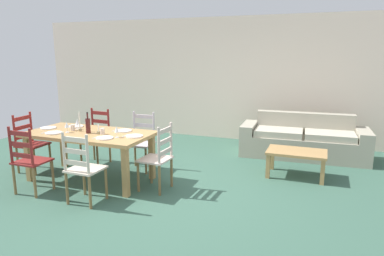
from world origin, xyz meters
name	(u,v)px	position (x,y,z in m)	size (l,w,h in m)	color
ground_plane	(168,188)	(0.00, 0.00, -0.01)	(9.60, 9.60, 0.02)	#375C4B
wall_far	(229,79)	(0.00, 3.30, 1.35)	(9.60, 0.16, 2.70)	beige
dining_table	(89,138)	(-1.24, -0.13, 0.66)	(1.90, 0.96, 0.75)	#B0854F
dining_chair_near_left	(29,160)	(-1.69, -0.88, 0.48)	(0.42, 0.40, 0.96)	maroon
dining_chair_near_right	(83,168)	(-0.78, -0.89, 0.48)	(0.43, 0.41, 0.96)	beige
dining_chair_far_left	(97,137)	(-1.66, 0.62, 0.48)	(0.44, 0.43, 0.96)	maroon
dining_chair_far_right	(141,141)	(-0.76, 0.60, 0.48)	(0.44, 0.43, 0.96)	silver
dining_chair_head_west	(30,143)	(-2.43, -0.13, 0.48)	(0.42, 0.44, 0.96)	maroon
dining_chair_head_east	(158,158)	(-0.09, -0.13, 0.48)	(0.42, 0.44, 0.96)	beige
dinner_plate_near_left	(53,133)	(-1.69, -0.38, 0.76)	(0.24, 0.24, 0.02)	white
fork_near_left	(46,132)	(-1.84, -0.38, 0.75)	(0.02, 0.17, 0.01)	silver
dinner_plate_near_right	(105,138)	(-0.79, -0.38, 0.76)	(0.24, 0.24, 0.02)	white
fork_near_right	(96,137)	(-0.94, -0.38, 0.75)	(0.02, 0.17, 0.01)	silver
dinner_plate_far_left	(76,126)	(-1.69, 0.12, 0.76)	(0.24, 0.24, 0.02)	white
fork_far_left	(68,126)	(-1.84, 0.12, 0.75)	(0.02, 0.17, 0.01)	silver
dinner_plate_far_right	(124,131)	(-0.79, 0.12, 0.76)	(0.24, 0.24, 0.02)	white
fork_far_right	(115,130)	(-0.94, 0.12, 0.75)	(0.02, 0.17, 0.01)	silver
dinner_plate_head_west	(48,128)	(-2.02, -0.13, 0.76)	(0.24, 0.24, 0.02)	white
fork_head_west	(41,128)	(-2.17, -0.13, 0.75)	(0.02, 0.17, 0.01)	silver
dinner_plate_head_east	(134,136)	(-0.46, -0.13, 0.76)	(0.24, 0.24, 0.02)	white
fork_head_east	(125,136)	(-0.61, -0.13, 0.75)	(0.02, 0.17, 0.01)	silver
wine_bottle	(88,125)	(-1.21, -0.18, 0.87)	(0.07, 0.07, 0.32)	#471919
wine_glass_near_left	(67,125)	(-1.54, -0.25, 0.86)	(0.06, 0.06, 0.16)	white
wine_glass_near_right	(117,130)	(-0.66, -0.26, 0.86)	(0.06, 0.06, 0.16)	white
wine_glass_far_left	(77,122)	(-1.54, -0.01, 0.86)	(0.06, 0.06, 0.16)	white
coffee_cup_primary	(102,131)	(-0.97, -0.17, 0.80)	(0.07, 0.07, 0.09)	beige
coffee_cup_secondary	(73,128)	(-1.55, -0.12, 0.80)	(0.07, 0.07, 0.09)	beige
candle_tall	(80,126)	(-1.42, -0.11, 0.84)	(0.05, 0.05, 0.30)	#998C66
candle_short	(99,131)	(-1.04, -0.17, 0.79)	(0.05, 0.05, 0.14)	#998C66
couch	(303,141)	(1.72, 2.36, 0.29)	(2.32, 0.91, 0.80)	#ACA48F
coffee_table	(297,155)	(1.69, 1.14, 0.36)	(0.90, 0.56, 0.42)	#B0854F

